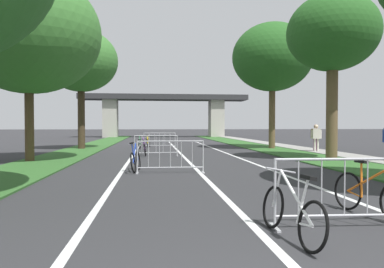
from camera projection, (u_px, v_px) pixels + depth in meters
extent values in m
cube|color=#2D5B26|center=(87.00, 148.00, 24.16)|extent=(2.60, 55.59, 0.05)
cube|color=#2D5B26|center=(258.00, 147.00, 25.45)|extent=(2.60, 55.59, 0.05)
cube|color=gray|center=(287.00, 146.00, 25.68)|extent=(1.63, 55.59, 0.08)
cube|color=silver|center=(183.00, 156.00, 18.18)|extent=(0.14, 32.16, 0.01)
cube|color=silver|center=(232.00, 155.00, 18.46)|extent=(0.14, 32.16, 0.01)
cube|color=silver|center=(132.00, 156.00, 17.91)|extent=(0.14, 32.16, 0.01)
cube|color=#2D2D30|center=(164.00, 98.00, 47.74)|extent=(22.04, 3.58, 0.68)
cube|color=#ADA89E|center=(110.00, 118.00, 47.04)|extent=(1.82, 2.40, 4.94)
cube|color=#ADA89E|center=(216.00, 119.00, 48.57)|extent=(1.82, 2.40, 4.94)
cylinder|color=#4C3823|center=(29.00, 124.00, 15.05)|extent=(0.37, 0.37, 3.17)
ellipsoid|color=#38702D|center=(28.00, 33.00, 14.96)|extent=(5.96, 5.96, 5.07)
cylinder|color=#3D2D1E|center=(81.00, 119.00, 23.19)|extent=(0.45, 0.45, 3.96)
ellipsoid|color=#38702D|center=(81.00, 61.00, 23.10)|extent=(4.71, 4.71, 4.00)
cylinder|color=brown|center=(332.00, 113.00, 15.97)|extent=(0.50, 0.50, 4.16)
ellipsoid|color=#23561E|center=(333.00, 33.00, 15.89)|extent=(4.01, 4.01, 3.41)
cylinder|color=brown|center=(272.00, 118.00, 23.57)|extent=(0.41, 0.41, 4.05)
ellipsoid|color=#23561E|center=(272.00, 57.00, 23.47)|extent=(5.24, 5.24, 4.46)
cylinder|color=#ADADB2|center=(275.00, 193.00, 5.32)|extent=(0.04, 0.04, 1.05)
cube|color=#ADADB2|center=(275.00, 227.00, 5.33)|extent=(0.08, 0.44, 0.03)
cylinder|color=#ADADB2|center=(345.00, 159.00, 5.37)|extent=(2.12, 0.15, 0.04)
cylinder|color=#ADADB2|center=(344.00, 215.00, 5.39)|extent=(2.12, 0.15, 0.04)
cylinder|color=#ADADB2|center=(298.00, 187.00, 5.34)|extent=(0.02, 0.02, 0.87)
cylinder|color=#ADADB2|center=(322.00, 187.00, 5.36)|extent=(0.02, 0.02, 0.87)
cylinder|color=#ADADB2|center=(345.00, 187.00, 5.38)|extent=(0.02, 0.02, 0.87)
cylinder|color=#ADADB2|center=(367.00, 186.00, 5.40)|extent=(0.02, 0.02, 0.87)
cylinder|color=#ADADB2|center=(137.00, 157.00, 11.46)|extent=(0.04, 0.04, 1.05)
cube|color=#ADADB2|center=(137.00, 173.00, 11.47)|extent=(0.07, 0.44, 0.03)
cylinder|color=#ADADB2|center=(203.00, 157.00, 11.66)|extent=(0.04, 0.04, 1.05)
cube|color=#ADADB2|center=(203.00, 172.00, 11.67)|extent=(0.07, 0.44, 0.03)
cylinder|color=#ADADB2|center=(170.00, 141.00, 11.55)|extent=(2.12, 0.07, 0.04)
cylinder|color=#ADADB2|center=(170.00, 167.00, 11.57)|extent=(2.12, 0.07, 0.04)
cylinder|color=#ADADB2|center=(148.00, 154.00, 11.49)|extent=(0.02, 0.02, 0.87)
cylinder|color=#ADADB2|center=(159.00, 154.00, 11.52)|extent=(0.02, 0.02, 0.87)
cylinder|color=#ADADB2|center=(170.00, 154.00, 11.56)|extent=(0.02, 0.02, 0.87)
cylinder|color=#ADADB2|center=(181.00, 154.00, 11.59)|extent=(0.02, 0.02, 0.87)
cylinder|color=#ADADB2|center=(192.00, 154.00, 11.62)|extent=(0.02, 0.02, 0.87)
cylinder|color=#ADADB2|center=(135.00, 146.00, 17.78)|extent=(0.04, 0.04, 1.05)
cube|color=#ADADB2|center=(135.00, 156.00, 17.79)|extent=(0.08, 0.44, 0.03)
cylinder|color=#ADADB2|center=(177.00, 146.00, 18.11)|extent=(0.04, 0.04, 1.05)
cube|color=#ADADB2|center=(177.00, 156.00, 18.12)|extent=(0.08, 0.44, 0.03)
cylinder|color=#ADADB2|center=(156.00, 136.00, 17.93)|extent=(2.12, 0.14, 0.04)
cylinder|color=#ADADB2|center=(156.00, 153.00, 17.95)|extent=(2.12, 0.14, 0.04)
cylinder|color=#ADADB2|center=(142.00, 144.00, 17.83)|extent=(0.02, 0.02, 0.87)
cylinder|color=#ADADB2|center=(149.00, 144.00, 17.89)|extent=(0.02, 0.02, 0.87)
cylinder|color=#ADADB2|center=(156.00, 144.00, 17.94)|extent=(0.02, 0.02, 0.87)
cylinder|color=#ADADB2|center=(163.00, 144.00, 18.00)|extent=(0.02, 0.02, 0.87)
cylinder|color=#ADADB2|center=(170.00, 144.00, 18.05)|extent=(0.02, 0.02, 0.87)
cylinder|color=#ADADB2|center=(144.00, 140.00, 24.32)|extent=(0.04, 0.04, 1.05)
cube|color=#ADADB2|center=(144.00, 148.00, 24.34)|extent=(0.07, 0.44, 0.03)
cylinder|color=#ADADB2|center=(175.00, 140.00, 24.49)|extent=(0.04, 0.04, 1.05)
cube|color=#ADADB2|center=(175.00, 148.00, 24.50)|extent=(0.07, 0.44, 0.03)
cylinder|color=#ADADB2|center=(160.00, 133.00, 24.39)|extent=(2.12, 0.11, 0.04)
cylinder|color=#ADADB2|center=(160.00, 145.00, 24.41)|extent=(2.12, 0.11, 0.04)
cylinder|color=#ADADB2|center=(149.00, 139.00, 24.35)|extent=(0.02, 0.02, 0.87)
cylinder|color=#ADADB2|center=(154.00, 139.00, 24.38)|extent=(0.02, 0.02, 0.87)
cylinder|color=#ADADB2|center=(160.00, 139.00, 24.40)|extent=(0.02, 0.02, 0.87)
cylinder|color=#ADADB2|center=(165.00, 139.00, 24.43)|extent=(0.02, 0.02, 0.87)
cylinder|color=#ADADB2|center=(170.00, 139.00, 24.46)|extent=(0.02, 0.02, 0.87)
torus|color=black|center=(145.00, 150.00, 17.79)|extent=(0.15, 0.63, 0.63)
torus|color=black|center=(145.00, 149.00, 18.75)|extent=(0.15, 0.63, 0.63)
cylinder|color=#662884|center=(144.00, 144.00, 18.23)|extent=(0.14, 0.94, 0.63)
cylinder|color=#662884|center=(144.00, 145.00, 18.05)|extent=(0.14, 0.12, 0.53)
cylinder|color=#662884|center=(145.00, 150.00, 17.94)|extent=(0.04, 0.31, 0.07)
cylinder|color=#662884|center=(144.00, 143.00, 18.71)|extent=(0.14, 0.09, 0.60)
cube|color=black|center=(143.00, 140.00, 18.01)|extent=(0.11, 0.24, 0.07)
cylinder|color=#99999E|center=(143.00, 137.00, 18.68)|extent=(0.49, 0.03, 0.11)
torus|color=black|center=(312.00, 227.00, 4.30)|extent=(0.23, 0.65, 0.63)
torus|color=black|center=(273.00, 207.00, 5.36)|extent=(0.23, 0.65, 0.63)
cylinder|color=silver|center=(295.00, 196.00, 4.81)|extent=(0.05, 1.06, 0.59)
cylinder|color=silver|center=(303.00, 200.00, 4.60)|extent=(0.17, 0.11, 0.60)
cylinder|color=silver|center=(305.00, 225.00, 4.47)|extent=(0.08, 0.35, 0.07)
cylinder|color=silver|center=(277.00, 189.00, 5.34)|extent=(0.15, 0.08, 0.56)
cube|color=black|center=(308.00, 178.00, 4.57)|extent=(0.13, 0.25, 0.07)
cylinder|color=#99999E|center=(281.00, 170.00, 5.32)|extent=(0.48, 0.08, 0.11)
torus|color=black|center=(133.00, 163.00, 11.49)|extent=(0.23, 0.69, 0.68)
torus|color=black|center=(138.00, 160.00, 12.50)|extent=(0.23, 0.69, 0.68)
cylinder|color=#1E389E|center=(134.00, 153.00, 11.96)|extent=(0.07, 0.98, 0.61)
cylinder|color=#1E389E|center=(133.00, 153.00, 11.77)|extent=(0.15, 0.11, 0.68)
cylinder|color=#1E389E|center=(134.00, 163.00, 11.65)|extent=(0.07, 0.33, 0.08)
cylinder|color=#1E389E|center=(137.00, 152.00, 12.47)|extent=(0.13, 0.08, 0.58)
cube|color=black|center=(132.00, 143.00, 11.73)|extent=(0.13, 0.25, 0.06)
cylinder|color=#99999E|center=(135.00, 143.00, 12.44)|extent=(0.47, 0.08, 0.10)
torus|color=black|center=(148.00, 143.00, 24.37)|extent=(0.22, 0.66, 0.65)
torus|color=black|center=(149.00, 143.00, 25.33)|extent=(0.22, 0.66, 0.65)
cylinder|color=gold|center=(148.00, 139.00, 24.82)|extent=(0.05, 0.94, 0.54)
cylinder|color=gold|center=(147.00, 140.00, 24.64)|extent=(0.16, 0.11, 0.59)
cylinder|color=gold|center=(148.00, 144.00, 24.52)|extent=(0.06, 0.31, 0.08)
cylinder|color=gold|center=(148.00, 139.00, 25.30)|extent=(0.14, 0.08, 0.52)
cube|color=black|center=(147.00, 135.00, 24.60)|extent=(0.13, 0.25, 0.07)
cylinder|color=#99999E|center=(148.00, 136.00, 25.27)|extent=(0.54, 0.08, 0.12)
torus|color=black|center=(140.00, 144.00, 23.33)|extent=(0.23, 0.63, 0.62)
torus|color=black|center=(138.00, 144.00, 24.38)|extent=(0.23, 0.63, 0.62)
cylinder|color=#1E7238|center=(140.00, 140.00, 23.83)|extent=(0.13, 1.05, 0.55)
cylinder|color=#1E7238|center=(140.00, 141.00, 23.63)|extent=(0.14, 0.11, 0.53)
cylinder|color=#1E7238|center=(140.00, 145.00, 23.50)|extent=(0.09, 0.35, 0.07)
cylinder|color=#1E7238|center=(139.00, 140.00, 24.36)|extent=(0.12, 0.08, 0.52)
cube|color=black|center=(141.00, 137.00, 23.60)|extent=(0.14, 0.25, 0.06)
cylinder|color=#99999E|center=(139.00, 136.00, 24.34)|extent=(0.53, 0.11, 0.11)
torus|color=black|center=(348.00, 191.00, 6.53)|extent=(0.24, 0.69, 0.69)
cylinder|color=orange|center=(371.00, 178.00, 6.04)|extent=(0.30, 1.02, 0.64)
cylinder|color=orange|center=(361.00, 179.00, 6.24)|extent=(0.09, 0.13, 0.62)
cylinder|color=orange|center=(354.00, 194.00, 6.36)|extent=(0.09, 0.35, 0.08)
cube|color=black|center=(361.00, 162.00, 6.27)|extent=(0.15, 0.26, 0.06)
cylinder|color=beige|center=(315.00, 145.00, 20.53)|extent=(0.11, 0.11, 0.79)
cylinder|color=beige|center=(318.00, 146.00, 20.51)|extent=(0.11, 0.11, 0.79)
cube|color=beige|center=(316.00, 134.00, 20.50)|extent=(0.47, 0.35, 0.56)
cylinder|color=beige|center=(312.00, 134.00, 20.53)|extent=(0.09, 0.09, 0.50)
cylinder|color=beige|center=(321.00, 134.00, 20.48)|extent=(0.09, 0.09, 0.50)
sphere|color=beige|center=(316.00, 127.00, 20.49)|extent=(0.21, 0.21, 0.21)
cylinder|color=#994C8C|center=(314.00, 145.00, 20.58)|extent=(0.12, 0.12, 0.79)
cylinder|color=#994C8C|center=(317.00, 145.00, 20.60)|extent=(0.12, 0.12, 0.79)
cube|color=olive|center=(316.00, 134.00, 20.58)|extent=(0.43, 0.27, 0.56)
cylinder|color=olive|center=(312.00, 134.00, 20.55)|extent=(0.09, 0.09, 0.50)
cylinder|color=olive|center=(320.00, 134.00, 20.61)|extent=(0.09, 0.09, 0.50)
sphere|color=#936B4C|center=(316.00, 126.00, 20.57)|extent=(0.21, 0.21, 0.21)
cylinder|color=navy|center=(384.00, 136.00, 14.86)|extent=(0.10, 0.10, 0.53)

